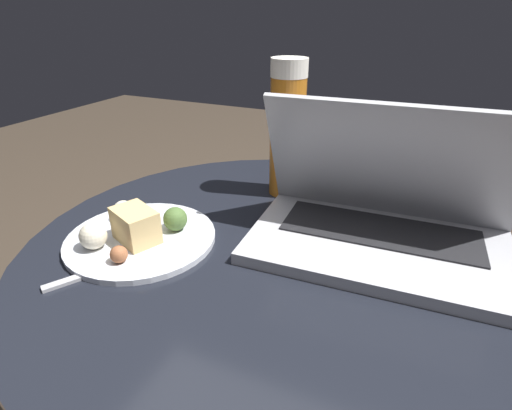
# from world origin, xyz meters

# --- Properties ---
(table) EXTENTS (0.75, 0.75, 0.55)m
(table) POSITION_xyz_m (0.00, 0.00, 0.44)
(table) COLOR black
(table) RESTS_ON ground_plane
(laptop) EXTENTS (0.38, 0.24, 0.22)m
(laptop) POSITION_xyz_m (0.15, 0.07, 0.60)
(laptop) COLOR #B2B2B7
(laptop) RESTS_ON table
(beer_glass) EXTENTS (0.06, 0.06, 0.25)m
(beer_glass) POSITION_xyz_m (-0.05, 0.19, 0.68)
(beer_glass) COLOR #C6701E
(beer_glass) RESTS_ON table
(snack_plate) EXTENTS (0.23, 0.23, 0.06)m
(snack_plate) POSITION_xyz_m (-0.19, -0.08, 0.57)
(snack_plate) COLOR silver
(snack_plate) RESTS_ON table
(fork) EXTENTS (0.10, 0.16, 0.00)m
(fork) POSITION_xyz_m (-0.17, -0.14, 0.56)
(fork) COLOR #B2B2B7
(fork) RESTS_ON table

